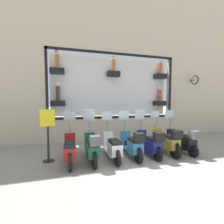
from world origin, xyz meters
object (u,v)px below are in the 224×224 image
at_px(scooter_navy_2, 150,143).
at_px(scooter_olive_1, 167,141).
at_px(scooter_teal_3, 132,144).
at_px(shop_sign_post, 48,133).
at_px(scooter_white_4, 113,147).
at_px(scooter_green_5, 92,147).
at_px(scooter_red_6, 70,150).
at_px(scooter_black_0, 183,141).

bearing_deg(scooter_navy_2, scooter_olive_1, -89.28).
distance_m(scooter_teal_3, shop_sign_post, 2.86).
xyz_separation_m(scooter_olive_1, scooter_white_4, (0.05, 2.10, -0.06)).
xyz_separation_m(scooter_navy_2, scooter_white_4, (0.06, 1.40, -0.04)).
xyz_separation_m(scooter_green_5, scooter_red_6, (0.06, 0.70, -0.04)).
bearing_deg(scooter_red_6, scooter_green_5, -94.86).
bearing_deg(scooter_red_6, shop_sign_post, 62.33).
relative_size(scooter_navy_2, scooter_teal_3, 1.00).
height_order(scooter_black_0, shop_sign_post, shop_sign_post).
relative_size(scooter_white_4, scooter_red_6, 1.00).
distance_m(scooter_olive_1, scooter_red_6, 3.51).
xyz_separation_m(scooter_olive_1, scooter_green_5, (-0.00, 2.80, -0.01)).
bearing_deg(scooter_red_6, scooter_white_4, -90.13).
bearing_deg(shop_sign_post, scooter_black_0, -95.04).
xyz_separation_m(scooter_green_5, shop_sign_post, (0.42, 1.39, 0.48)).
height_order(scooter_olive_1, scooter_teal_3, scooter_teal_3).
distance_m(scooter_olive_1, scooter_teal_3, 1.40).
height_order(scooter_white_4, scooter_green_5, scooter_green_5).
bearing_deg(scooter_black_0, scooter_teal_3, 89.72).
relative_size(scooter_white_4, shop_sign_post, 1.02).
relative_size(scooter_navy_2, shop_sign_post, 1.02).
relative_size(scooter_olive_1, scooter_red_6, 1.00).
relative_size(scooter_black_0, scooter_navy_2, 1.00).
bearing_deg(scooter_green_5, scooter_black_0, -90.21).
distance_m(scooter_black_0, scooter_teal_3, 2.10).
xyz_separation_m(scooter_white_4, scooter_red_6, (0.00, 1.40, 0.01)).
relative_size(scooter_teal_3, shop_sign_post, 1.02).
bearing_deg(scooter_navy_2, shop_sign_post, 83.07).
bearing_deg(scooter_white_4, scooter_navy_2, -92.52).
height_order(scooter_black_0, scooter_red_6, scooter_black_0).
bearing_deg(scooter_red_6, scooter_olive_1, -90.92).
relative_size(scooter_olive_1, scooter_white_4, 1.01).
height_order(scooter_olive_1, shop_sign_post, shop_sign_post).
bearing_deg(scooter_black_0, scooter_olive_1, 88.68).
distance_m(scooter_black_0, shop_sign_post, 4.94).
height_order(scooter_green_5, scooter_red_6, scooter_green_5).
relative_size(scooter_black_0, shop_sign_post, 1.01).
height_order(scooter_navy_2, shop_sign_post, shop_sign_post).
relative_size(scooter_green_5, shop_sign_post, 1.02).
distance_m(scooter_navy_2, scooter_teal_3, 0.70).
height_order(scooter_black_0, scooter_white_4, scooter_black_0).
xyz_separation_m(scooter_black_0, scooter_red_6, (0.07, 4.21, -0.02)).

